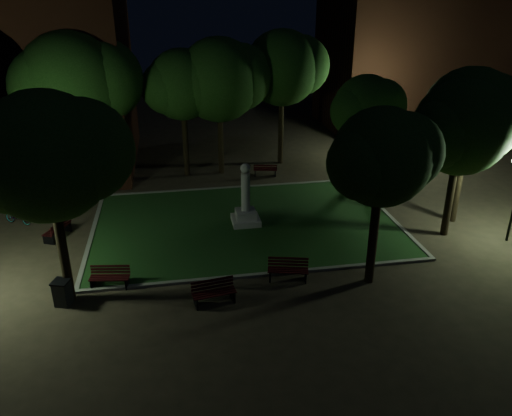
{
  "coord_description": "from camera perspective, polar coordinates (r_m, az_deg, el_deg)",
  "views": [
    {
      "loc": [
        -3.48,
        -20.81,
        10.99
      ],
      "look_at": [
        0.35,
        1.0,
        1.31
      ],
      "focal_mm": 35.0,
      "sensor_mm": 36.0,
      "label": 1
    }
  ],
  "objects": [
    {
      "name": "tree_se",
      "position": [
        19.11,
        14.41,
        5.62
      ],
      "size": [
        4.62,
        3.77,
        7.23
      ],
      "color": "black",
      "rests_on": "ground"
    },
    {
      "name": "bench_west_near",
      "position": [
        21.06,
        -16.35,
        -7.62
      ],
      "size": [
        1.64,
        0.78,
        0.87
      ],
      "rotation": [
        0.0,
        0.0,
        -0.15
      ],
      "color": "black",
      "rests_on": "ground"
    },
    {
      "name": "monument",
      "position": [
        25.16,
        -1.19,
        0.1
      ],
      "size": [
        1.4,
        1.4,
        3.2
      ],
      "color": "#ACA79F",
      "rests_on": "lawn"
    },
    {
      "name": "tree_far_north",
      "position": [
        31.45,
        -4.05,
        14.4
      ],
      "size": [
        6.29,
        5.13,
        8.56
      ],
      "color": "black",
      "rests_on": "ground"
    },
    {
      "name": "bicycle",
      "position": [
        28.21,
        -25.56,
        -0.87
      ],
      "size": [
        1.62,
        1.23,
        0.82
      ],
      "primitive_type": "imported",
      "rotation": [
        0.0,
        0.0,
        1.07
      ],
      "color": "black",
      "rests_on": "ground"
    },
    {
      "name": "tree_east",
      "position": [
        26.27,
        23.47,
        9.75
      ],
      "size": [
        5.55,
        4.53,
        7.83
      ],
      "color": "black",
      "rests_on": "ground"
    },
    {
      "name": "ground",
      "position": [
        23.79,
        -0.42,
        -3.91
      ],
      "size": [
        80.0,
        80.0,
        0.0
      ],
      "primitive_type": "plane",
      "color": "#3C3224"
    },
    {
      "name": "bench_left_side",
      "position": [
        25.84,
        -21.69,
        -2.31
      ],
      "size": [
        1.17,
        1.75,
        0.91
      ],
      "rotation": [
        0.0,
        0.0,
        -1.97
      ],
      "color": "black",
      "rests_on": "ground"
    },
    {
      "name": "lawn_kerb",
      "position": [
        25.53,
        -1.17,
        -1.75
      ],
      "size": [
        15.4,
        10.4,
        0.12
      ],
      "color": "slate",
      "rests_on": "ground"
    },
    {
      "name": "tree_ne",
      "position": [
        30.6,
        12.62,
        11.09
      ],
      "size": [
        4.76,
        3.89,
        6.6
      ],
      "color": "black",
      "rests_on": "ground"
    },
    {
      "name": "bench_near_right",
      "position": [
        20.72,
        3.68,
        -7.08
      ],
      "size": [
        1.75,
        0.96,
        0.91
      ],
      "rotation": [
        0.0,
        0.0,
        -0.24
      ],
      "color": "black",
      "rests_on": "ground"
    },
    {
      "name": "tree_extra",
      "position": [
        24.52,
        22.64,
        8.46
      ],
      "size": [
        5.31,
        4.33,
        7.51
      ],
      "color": "black",
      "rests_on": "ground"
    },
    {
      "name": "lawn",
      "position": [
        25.54,
        -1.17,
        -1.79
      ],
      "size": [
        15.0,
        10.0,
        0.08
      ],
      "primitive_type": "cube",
      "color": "#20461B",
      "rests_on": "ground"
    },
    {
      "name": "tree_west",
      "position": [
        18.57,
        -22.53,
        5.43
      ],
      "size": [
        5.66,
        4.62,
        8.08
      ],
      "color": "black",
      "rests_on": "ground"
    },
    {
      "name": "lamppost_nw",
      "position": [
        32.1,
        -26.44,
        7.1
      ],
      "size": [
        1.18,
        0.28,
        4.6
      ],
      "color": "black",
      "rests_on": "ground"
    },
    {
      "name": "tree_north_wl",
      "position": [
        31.3,
        -8.26,
        13.78
      ],
      "size": [
        5.26,
        4.29,
        7.93
      ],
      "color": "black",
      "rests_on": "ground"
    },
    {
      "name": "bench_far_side",
      "position": [
        32.14,
        1.06,
        4.33
      ],
      "size": [
        1.56,
        0.79,
        0.82
      ],
      "rotation": [
        0.0,
        0.0,
        2.95
      ],
      "color": "black",
      "rests_on": "ground"
    },
    {
      "name": "tree_north_er",
      "position": [
        33.39,
        3.2,
        15.68
      ],
      "size": [
        5.98,
        4.88,
        8.85
      ],
      "color": "black",
      "rests_on": "ground"
    },
    {
      "name": "bench_right_side",
      "position": [
        28.57,
        13.49,
        1.27
      ],
      "size": [
        1.03,
        1.83,
        0.95
      ],
      "rotation": [
        0.0,
        0.0,
        1.31
      ],
      "color": "black",
      "rests_on": "ground"
    },
    {
      "name": "bench_near_left",
      "position": [
        19.32,
        -4.85,
        -9.62
      ],
      "size": [
        1.73,
        0.83,
        0.91
      ],
      "rotation": [
        0.0,
        0.0,
        0.16
      ],
      "color": "black",
      "rests_on": "ground"
    },
    {
      "name": "building_far",
      "position": [
        46.39,
        18.45,
        16.29
      ],
      "size": [
        16.0,
        10.0,
        12.0
      ],
      "primitive_type": "cube",
      "color": "#452113",
      "rests_on": "ground"
    },
    {
      "name": "trash_bin",
      "position": [
        20.44,
        -21.24,
        -8.99
      ],
      "size": [
        0.76,
        0.76,
        1.04
      ],
      "color": "black",
      "rests_on": "ground"
    },
    {
      "name": "lamppost_ne",
      "position": [
        35.71,
        14.98,
        10.25
      ],
      "size": [
        1.18,
        0.28,
        4.62
      ],
      "color": "black",
      "rests_on": "ground"
    },
    {
      "name": "tree_nw",
      "position": [
        30.31,
        -19.88,
        13.3
      ],
      "size": [
        7.24,
        5.91,
        9.23
      ],
      "color": "black",
      "rests_on": "ground"
    }
  ]
}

